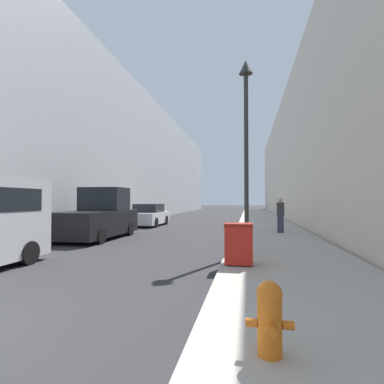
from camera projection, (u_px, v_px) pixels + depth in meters
name	position (u px, v px, depth m)	size (l,w,h in m)	color
sidewalk_right	(266.00, 225.00, 20.08)	(3.76, 60.00, 0.12)	#ADA89E
building_left_glass	(100.00, 160.00, 31.12)	(12.00, 60.00, 11.82)	#BCBCC1
building_right_stone	(353.00, 157.00, 26.61)	(12.00, 60.00, 11.27)	beige
fire_hydrant	(270.00, 316.00, 3.14)	(0.50, 0.38, 0.78)	orange
trash_bin	(239.00, 243.00, 7.59)	(0.71, 0.60, 1.04)	red
lamppost	(246.00, 129.00, 9.95)	(0.46, 0.46, 6.32)	#2D332D
pickup_truck	(98.00, 217.00, 13.84)	(2.27, 4.87, 2.36)	black
parked_sedan_near	(149.00, 216.00, 20.60)	(1.91, 4.07, 1.50)	silver
pedestrian_on_sidewalk	(280.00, 215.00, 15.07)	(0.35, 0.23, 1.75)	#2D3347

